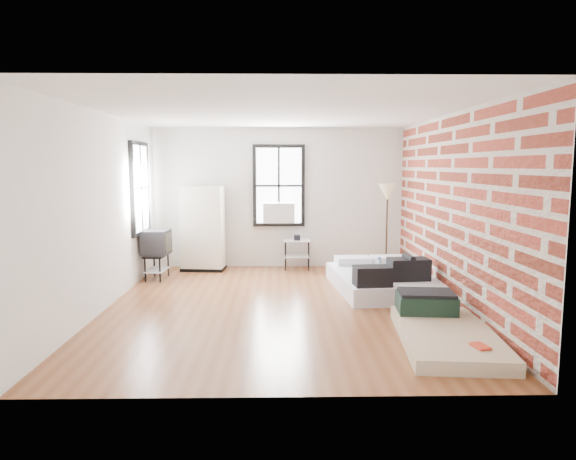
{
  "coord_description": "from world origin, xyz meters",
  "views": [
    {
      "loc": [
        -0.01,
        -7.35,
        2.05
      ],
      "look_at": [
        0.14,
        0.3,
        1.09
      ],
      "focal_mm": 32.0,
      "sensor_mm": 36.0,
      "label": 1
    }
  ],
  "objects_px": {
    "mattress_main": "(385,279)",
    "wardrobe": "(203,229)",
    "side_table": "(297,246)",
    "tv_stand": "(157,244)",
    "mattress_bare": "(441,327)",
    "floor_lamp": "(387,196)"
  },
  "relations": [
    {
      "from": "mattress_main",
      "to": "wardrobe",
      "type": "height_order",
      "value": "wardrobe"
    },
    {
      "from": "side_table",
      "to": "tv_stand",
      "type": "xyz_separation_m",
      "value": [
        -2.58,
        -0.87,
        0.17
      ]
    },
    {
      "from": "mattress_bare",
      "to": "wardrobe",
      "type": "height_order",
      "value": "wardrobe"
    },
    {
      "from": "mattress_main",
      "to": "floor_lamp",
      "type": "height_order",
      "value": "floor_lamp"
    },
    {
      "from": "side_table",
      "to": "floor_lamp",
      "type": "distance_m",
      "value": 2.02
    },
    {
      "from": "mattress_main",
      "to": "wardrobe",
      "type": "bearing_deg",
      "value": 146.65
    },
    {
      "from": "mattress_bare",
      "to": "tv_stand",
      "type": "xyz_separation_m",
      "value": [
        -4.16,
        3.29,
        0.51
      ]
    },
    {
      "from": "side_table",
      "to": "floor_lamp",
      "type": "xyz_separation_m",
      "value": [
        1.76,
        -0.11,
        0.99
      ]
    },
    {
      "from": "mattress_main",
      "to": "floor_lamp",
      "type": "relative_size",
      "value": 1.34
    },
    {
      "from": "mattress_main",
      "to": "mattress_bare",
      "type": "bearing_deg",
      "value": -90.68
    },
    {
      "from": "side_table",
      "to": "tv_stand",
      "type": "relative_size",
      "value": 0.77
    },
    {
      "from": "tv_stand",
      "to": "side_table",
      "type": "bearing_deg",
      "value": 22.23
    },
    {
      "from": "mattress_bare",
      "to": "wardrobe",
      "type": "distance_m",
      "value": 5.39
    },
    {
      "from": "mattress_bare",
      "to": "wardrobe",
      "type": "relative_size",
      "value": 1.26
    },
    {
      "from": "wardrobe",
      "to": "mattress_bare",
      "type": "bearing_deg",
      "value": -44.34
    },
    {
      "from": "wardrobe",
      "to": "mattress_main",
      "type": "bearing_deg",
      "value": -22.3
    },
    {
      "from": "side_table",
      "to": "mattress_bare",
      "type": "bearing_deg",
      "value": -69.2
    },
    {
      "from": "mattress_main",
      "to": "wardrobe",
      "type": "distance_m",
      "value": 3.72
    },
    {
      "from": "side_table",
      "to": "tv_stand",
      "type": "bearing_deg",
      "value": -161.32
    },
    {
      "from": "wardrobe",
      "to": "tv_stand",
      "type": "distance_m",
      "value": 1.1
    },
    {
      "from": "mattress_bare",
      "to": "tv_stand",
      "type": "relative_size",
      "value": 2.32
    },
    {
      "from": "side_table",
      "to": "tv_stand",
      "type": "height_order",
      "value": "tv_stand"
    }
  ]
}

